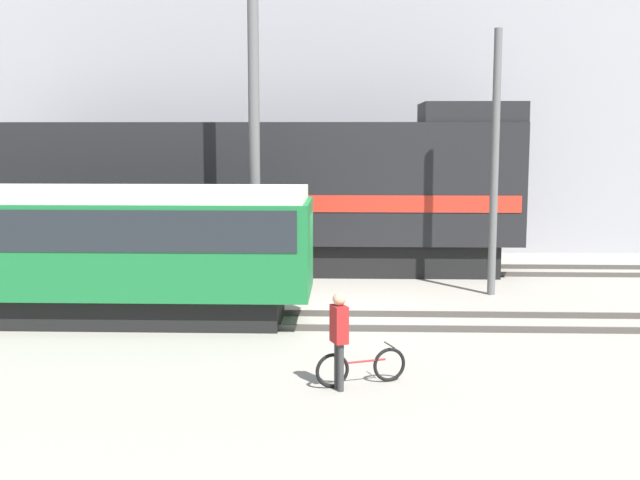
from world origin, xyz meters
The scene contains 10 objects.
ground_plane centered at (0.00, 0.00, 0.00)m, with size 120.00×120.00×0.00m, color gray.
track_near centered at (0.00, -1.06, 0.07)m, with size 60.00×1.50×0.14m.
track_far centered at (0.00, 5.92, 0.07)m, with size 60.00×1.51×0.14m.
building_backdrop centered at (0.00, 13.08, 5.74)m, with size 35.85×6.00×11.48m.
freight_locomotive centered at (-2.79, 5.92, 2.46)m, with size 16.76×3.04×5.26m.
streetcar centered at (-6.32, -1.06, 1.78)m, with size 11.38×2.54×3.12m.
bicycle centered at (0.46, -5.56, 0.31)m, with size 1.58×0.73×0.67m.
person centered at (0.08, -5.86, 1.02)m, with size 0.33×0.42×1.69m.
utility_pole_center centered at (-2.29, 2.43, 4.13)m, with size 0.30×0.30×8.26m.
utility_pole_right centered at (4.11, 2.43, 3.52)m, with size 0.21×0.21×7.05m.
Camera 1 is at (0.22, -19.05, 4.34)m, focal length 45.00 mm.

